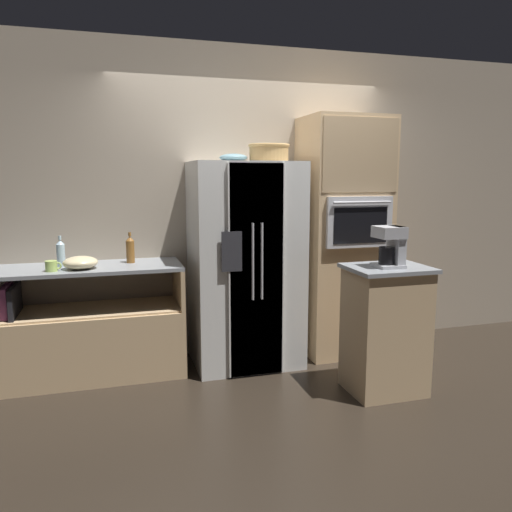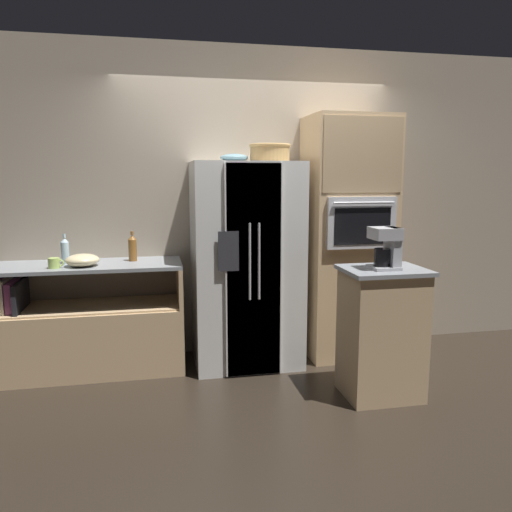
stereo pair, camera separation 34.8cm
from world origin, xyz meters
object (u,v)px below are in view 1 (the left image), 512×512
(fruit_bowl, at_px, (233,158))
(wicker_basket, at_px, (269,152))
(refrigerator, at_px, (245,265))
(wall_oven, at_px, (343,237))
(mixing_bowl, at_px, (80,263))
(bottle_short, at_px, (130,249))
(mug, at_px, (52,266))
(bottle_tall, at_px, (61,253))
(coffee_maker, at_px, (391,245))

(fruit_bowl, bearing_deg, wicker_basket, -9.81)
(refrigerator, bearing_deg, wall_oven, 2.83)
(fruit_bowl, xyz_separation_m, mixing_bowl, (-1.26, -0.07, -0.82))
(bottle_short, bearing_deg, fruit_bowl, -7.35)
(refrigerator, height_order, wicker_basket, wicker_basket)
(wicker_basket, xyz_separation_m, bottle_short, (-1.16, 0.16, -0.81))
(wall_oven, xyz_separation_m, fruit_bowl, (-1.04, -0.02, 0.71))
(bottle_short, relative_size, mixing_bowl, 0.97)
(wall_oven, distance_m, mixing_bowl, 2.30)
(mug, height_order, mixing_bowl, mixing_bowl)
(wicker_basket, bearing_deg, mug, -177.93)
(bottle_tall, bearing_deg, coffee_maker, -23.52)
(wall_oven, distance_m, wicker_basket, 1.06)
(wall_oven, height_order, mixing_bowl, wall_oven)
(fruit_bowl, xyz_separation_m, coffee_maker, (0.96, -0.94, -0.65))
(wall_oven, height_order, mug, wall_oven)
(bottle_tall, bearing_deg, mixing_bowl, -45.69)
(fruit_bowl, bearing_deg, bottle_tall, 176.33)
(mug, bearing_deg, fruit_bowl, 4.48)
(bottle_tall, bearing_deg, wall_oven, -1.67)
(wicker_basket, relative_size, mixing_bowl, 1.32)
(mixing_bowl, bearing_deg, bottle_tall, 134.31)
(wall_oven, relative_size, mixing_bowl, 8.17)
(bottle_short, bearing_deg, wall_oven, -2.78)
(fruit_bowl, distance_m, mixing_bowl, 1.50)
(mixing_bowl, bearing_deg, mug, -167.26)
(wicker_basket, bearing_deg, fruit_bowl, 170.19)
(wall_oven, relative_size, wicker_basket, 6.19)
(wall_oven, bearing_deg, mixing_bowl, -177.82)
(fruit_bowl, relative_size, bottle_short, 0.93)
(wall_oven, distance_m, bottle_tall, 2.45)
(fruit_bowl, distance_m, coffee_maker, 1.50)
(bottle_tall, distance_m, mixing_bowl, 0.23)
(refrigerator, distance_m, bottle_short, 0.98)
(fruit_bowl, distance_m, bottle_tall, 1.61)
(refrigerator, distance_m, mixing_bowl, 1.36)
(refrigerator, height_order, mug, refrigerator)
(bottle_tall, bearing_deg, wicker_basket, -4.74)
(wicker_basket, relative_size, bottle_tall, 1.41)
(wicker_basket, height_order, bottle_tall, wicker_basket)
(wicker_basket, distance_m, mixing_bowl, 1.78)
(wall_oven, xyz_separation_m, coffee_maker, (-0.08, -0.96, 0.06))
(wicker_basket, height_order, mixing_bowl, wicker_basket)
(coffee_maker, bearing_deg, wicker_basket, 126.70)
(wicker_basket, distance_m, mug, 1.97)
(wall_oven, relative_size, fruit_bowl, 9.09)
(wall_oven, relative_size, bottle_tall, 8.73)
(bottle_short, bearing_deg, mixing_bowl, -155.20)
(mixing_bowl, bearing_deg, refrigerator, 1.72)
(bottle_short, distance_m, mug, 0.64)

